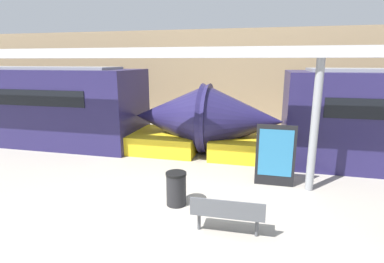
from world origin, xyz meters
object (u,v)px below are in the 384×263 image
(poster_board, at_px, (275,155))
(support_column_near, at_px, (315,127))
(trash_bin, at_px, (176,189))
(bench_near, at_px, (227,212))

(poster_board, height_order, support_column_near, support_column_near)
(trash_bin, distance_m, support_column_near, 3.92)
(bench_near, bearing_deg, support_column_near, 53.48)
(bench_near, xyz_separation_m, trash_bin, (-1.37, 1.02, -0.08))
(bench_near, distance_m, poster_board, 2.97)
(poster_board, bearing_deg, bench_near, -109.38)
(bench_near, distance_m, support_column_near, 3.54)
(support_column_near, bearing_deg, trash_bin, -152.82)
(trash_bin, bearing_deg, bench_near, -36.64)
(trash_bin, bearing_deg, poster_board, 36.93)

